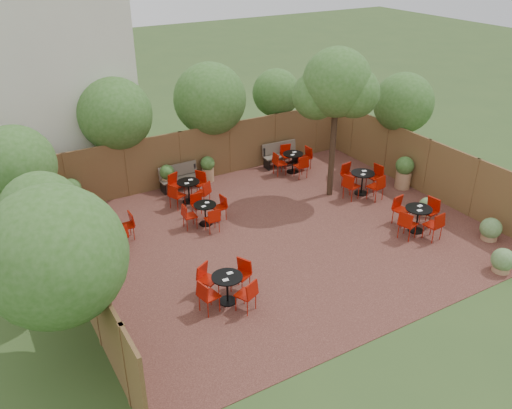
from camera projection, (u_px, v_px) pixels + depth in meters
ground at (280, 236)px, 16.31m from camera, size 80.00×80.00×0.00m
courtyard_paving at (280, 236)px, 16.30m from camera, size 12.00×10.00×0.02m
fence_back at (207, 153)px, 19.69m from camera, size 12.00×0.08×2.00m
fence_left at (75, 264)px, 13.15m from camera, size 0.08×10.00×2.00m
fence_right at (426, 167)px, 18.55m from camera, size 0.08×10.00×2.00m
neighbour_building at (48, 69)px, 18.59m from camera, size 5.00×4.00×8.00m
overhang_foliage at (173, 139)px, 16.05m from camera, size 15.79×10.84×2.77m
courtyard_tree at (337, 88)px, 17.10m from camera, size 2.50×2.40×5.08m
park_bench_left at (179, 177)px, 19.06m from camera, size 1.46×0.49×0.90m
park_bench_right at (281, 154)px, 20.98m from camera, size 1.50×0.56×0.91m
bistro_tables at (270, 206)px, 17.07m from camera, size 10.26×7.46×0.93m
planters at (225, 179)px, 18.57m from camera, size 11.28×4.70×1.18m
low_shrubs at (478, 234)px, 15.73m from camera, size 1.78×3.97×0.69m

